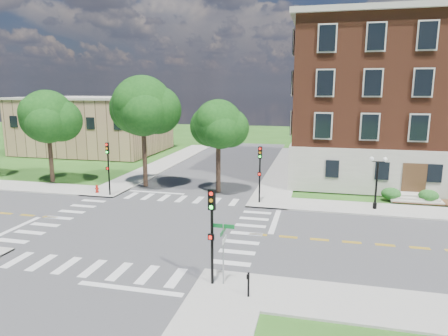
% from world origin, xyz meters
% --- Properties ---
extents(ground, '(160.00, 160.00, 0.00)m').
position_xyz_m(ground, '(0.00, 0.00, 0.00)').
color(ground, '#275518').
rests_on(ground, ground).
extents(road_ew, '(90.00, 12.00, 0.01)m').
position_xyz_m(road_ew, '(0.00, 0.00, 0.01)').
color(road_ew, '#3D3D3F').
rests_on(road_ew, ground).
extents(road_ns, '(12.00, 90.00, 0.01)m').
position_xyz_m(road_ns, '(0.00, 0.00, 0.01)').
color(road_ns, '#3D3D3F').
rests_on(road_ns, ground).
extents(sidewalk_ne, '(34.00, 34.00, 0.12)m').
position_xyz_m(sidewalk_ne, '(15.38, 15.38, 0.06)').
color(sidewalk_ne, '#9E9B93').
rests_on(sidewalk_ne, ground).
extents(sidewalk_nw, '(34.00, 34.00, 0.12)m').
position_xyz_m(sidewalk_nw, '(-15.38, 15.38, 0.06)').
color(sidewalk_nw, '#9E9B93').
rests_on(sidewalk_nw, ground).
extents(crosswalk_east, '(2.20, 10.20, 0.02)m').
position_xyz_m(crosswalk_east, '(7.20, 0.00, 0.00)').
color(crosswalk_east, silver).
rests_on(crosswalk_east, ground).
extents(stop_bar_east, '(0.40, 5.50, 0.00)m').
position_xyz_m(stop_bar_east, '(8.80, 3.00, 0.00)').
color(stop_bar_east, silver).
rests_on(stop_bar_east, ground).
extents(main_building, '(30.60, 22.40, 16.50)m').
position_xyz_m(main_building, '(24.00, 21.99, 8.34)').
color(main_building, '#A6A293').
rests_on(main_building, ground).
extents(secondary_building, '(20.40, 15.40, 8.30)m').
position_xyz_m(secondary_building, '(-22.00, 30.00, 4.28)').
color(secondary_building, '#977353').
rests_on(secondary_building, ground).
extents(tree_b, '(5.36, 5.36, 9.42)m').
position_xyz_m(tree_b, '(-15.07, 10.00, 6.84)').
color(tree_b, black).
rests_on(tree_b, ground).
extents(tree_c, '(5.80, 5.80, 10.79)m').
position_xyz_m(tree_c, '(-4.86, 10.48, 7.98)').
color(tree_c, black).
rests_on(tree_c, ground).
extents(tree_d, '(4.44, 4.44, 8.59)m').
position_xyz_m(tree_d, '(2.72, 9.98, 6.45)').
color(tree_d, black).
rests_on(tree_d, ground).
extents(traffic_signal_se, '(0.37, 0.43, 4.80)m').
position_xyz_m(traffic_signal_se, '(6.83, -7.54, 3.19)').
color(traffic_signal_se, black).
rests_on(traffic_signal_se, ground).
extents(traffic_signal_ne, '(0.33, 0.36, 4.80)m').
position_xyz_m(traffic_signal_ne, '(6.98, 7.35, 3.19)').
color(traffic_signal_ne, black).
rests_on(traffic_signal_ne, ground).
extents(traffic_signal_nw, '(0.38, 0.46, 4.80)m').
position_xyz_m(traffic_signal_nw, '(-6.63, 6.62, 3.19)').
color(traffic_signal_nw, black).
rests_on(traffic_signal_nw, ground).
extents(twin_lamp_west, '(1.36, 0.36, 4.23)m').
position_xyz_m(twin_lamp_west, '(16.31, 7.71, 2.52)').
color(twin_lamp_west, black).
rests_on(twin_lamp_west, ground).
extents(street_sign_pole, '(1.10, 1.10, 3.10)m').
position_xyz_m(street_sign_pole, '(7.38, -7.44, 2.31)').
color(street_sign_pole, gray).
rests_on(street_sign_pole, ground).
extents(push_button_post, '(0.14, 0.21, 1.20)m').
position_xyz_m(push_button_post, '(8.79, -8.40, 0.80)').
color(push_button_post, black).
rests_on(push_button_post, ground).
extents(fire_hydrant, '(0.35, 0.35, 0.75)m').
position_xyz_m(fire_hydrant, '(-8.22, 7.10, 0.46)').
color(fire_hydrant, '#9F160C').
rests_on(fire_hydrant, ground).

